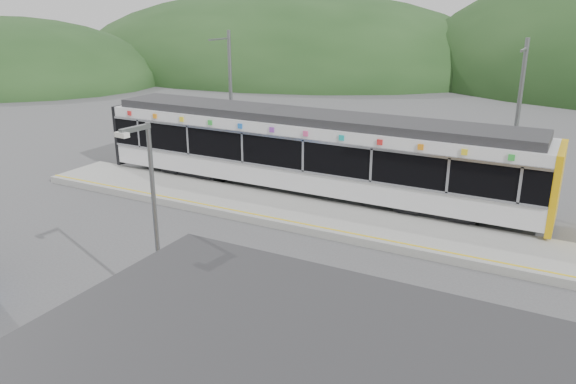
% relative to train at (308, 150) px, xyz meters
% --- Properties ---
extents(ground, '(120.00, 120.00, 0.00)m').
position_rel_train_xyz_m(ground, '(1.20, -6.00, -2.06)').
color(ground, '#4C4C4F').
rests_on(ground, ground).
extents(hills, '(146.00, 149.00, 26.00)m').
position_rel_train_xyz_m(hills, '(7.39, -0.71, -2.06)').
color(hills, '#1E3D19').
rests_on(hills, ground).
extents(platform, '(26.00, 3.20, 0.30)m').
position_rel_train_xyz_m(platform, '(1.20, -2.70, -1.91)').
color(platform, '#9E9E99').
rests_on(platform, ground).
extents(yellow_line, '(26.00, 0.10, 0.01)m').
position_rel_train_xyz_m(yellow_line, '(1.20, -4.00, -1.76)').
color(yellow_line, yellow).
rests_on(yellow_line, platform).
extents(train, '(20.44, 3.01, 3.74)m').
position_rel_train_xyz_m(train, '(0.00, 0.00, 0.00)').
color(train, black).
rests_on(train, ground).
extents(catenary_mast_west, '(0.18, 1.80, 7.00)m').
position_rel_train_xyz_m(catenary_mast_west, '(-5.80, 2.56, 1.58)').
color(catenary_mast_west, slate).
rests_on(catenary_mast_west, ground).
extents(catenary_mast_east, '(0.18, 1.80, 7.00)m').
position_rel_train_xyz_m(catenary_mast_east, '(8.20, 2.56, 1.58)').
color(catenary_mast_east, slate).
rests_on(catenary_mast_east, ground).
extents(lamp_post, '(0.37, 0.99, 5.45)m').
position_rel_train_xyz_m(lamp_post, '(1.01, -11.38, 1.20)').
color(lamp_post, slate).
rests_on(lamp_post, ground).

